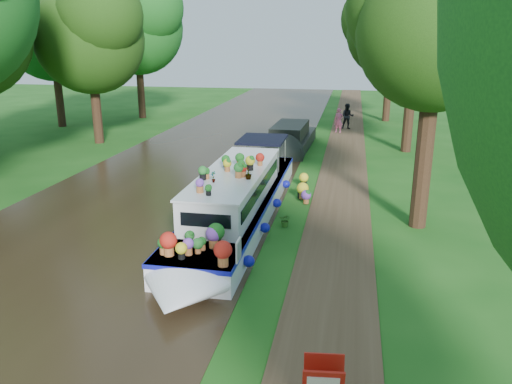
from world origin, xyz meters
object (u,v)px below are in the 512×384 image
object	(u,v)px
second_boat	(290,139)
pedestrian_pink	(339,121)
plant_boat	(235,200)
pedestrian_dark	(348,116)

from	to	relation	value
second_boat	pedestrian_pink	bearing A→B (deg)	68.62
plant_boat	pedestrian_dark	xyz separation A→B (m)	(3.40, 19.57, 0.05)
plant_boat	second_boat	bearing A→B (deg)	88.48
second_boat	pedestrian_dark	distance (m)	8.00
pedestrian_pink	second_boat	bearing A→B (deg)	-99.33
second_boat	pedestrian_dark	size ratio (longest dim) A/B	4.35
second_boat	pedestrian_dark	xyz separation A→B (m)	(3.07, 7.38, 0.31)
second_boat	pedestrian_pink	xyz separation A→B (m)	(2.52, 5.84, 0.24)
plant_boat	pedestrian_pink	world-z (taller)	plant_boat
plant_boat	second_boat	distance (m)	12.20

